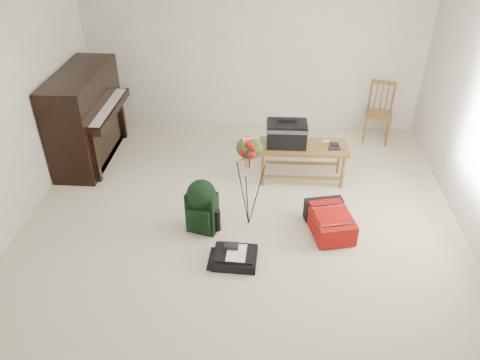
# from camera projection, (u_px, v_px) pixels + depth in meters

# --- Properties ---
(floor) EXTENTS (5.00, 5.50, 0.01)m
(floor) POSITION_uv_depth(u_px,v_px,m) (239.00, 237.00, 5.20)
(floor) COLOR beige
(floor) RESTS_ON ground
(ceiling) EXTENTS (5.00, 5.50, 0.01)m
(ceiling) POSITION_uv_depth(u_px,v_px,m) (239.00, 3.00, 3.82)
(ceiling) COLOR white
(ceiling) RESTS_ON wall_back
(wall_back) EXTENTS (5.00, 0.04, 2.50)m
(wall_back) POSITION_uv_depth(u_px,v_px,m) (253.00, 48.00, 6.79)
(wall_back) COLOR silver
(wall_back) RESTS_ON floor
(piano) EXTENTS (0.71, 1.50, 1.25)m
(piano) POSITION_uv_depth(u_px,v_px,m) (87.00, 118.00, 6.33)
(piano) COLOR black
(piano) RESTS_ON floor
(bench) EXTENTS (1.12, 0.47, 0.86)m
(bench) POSITION_uv_depth(u_px,v_px,m) (292.00, 138.00, 5.86)
(bench) COLOR olive
(bench) RESTS_ON floor
(dining_chair) EXTENTS (0.45, 0.45, 0.87)m
(dining_chair) POSITION_uv_depth(u_px,v_px,m) (378.00, 113.00, 6.87)
(dining_chair) COLOR olive
(dining_chair) RESTS_ON floor
(red_suitcase) EXTENTS (0.55, 0.71, 0.27)m
(red_suitcase) POSITION_uv_depth(u_px,v_px,m) (330.00, 219.00, 5.24)
(red_suitcase) COLOR #A0060E
(red_suitcase) RESTS_ON floor
(black_duffel) EXTENTS (0.46, 0.37, 0.19)m
(black_duffel) POSITION_uv_depth(u_px,v_px,m) (235.00, 257.00, 4.83)
(black_duffel) COLOR black
(black_duffel) RESTS_ON floor
(green_backpack) EXTENTS (0.37, 0.34, 0.65)m
(green_backpack) POSITION_uv_depth(u_px,v_px,m) (202.00, 204.00, 5.10)
(green_backpack) COLOR black
(green_backpack) RESTS_ON floor
(flower_stand) EXTENTS (0.47, 0.47, 1.16)m
(flower_stand) POSITION_uv_depth(u_px,v_px,m) (249.00, 183.00, 5.09)
(flower_stand) COLOR black
(flower_stand) RESTS_ON floor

